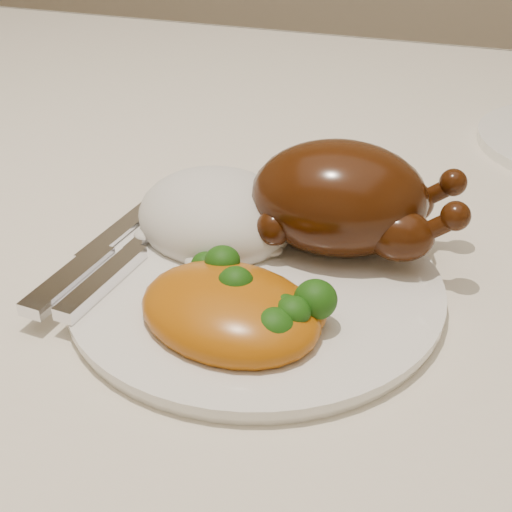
% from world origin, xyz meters
% --- Properties ---
extents(dining_table, '(1.60, 0.90, 0.76)m').
position_xyz_m(dining_table, '(0.00, 0.00, 0.67)').
color(dining_table, brown).
rests_on(dining_table, floor).
extents(tablecloth, '(1.73, 1.03, 0.18)m').
position_xyz_m(tablecloth, '(0.00, 0.00, 0.74)').
color(tablecloth, '#EEE5CD').
rests_on(tablecloth, dining_table).
extents(dinner_plate, '(0.25, 0.25, 0.01)m').
position_xyz_m(dinner_plate, '(0.09, -0.18, 0.77)').
color(dinner_plate, white).
rests_on(dinner_plate, tablecloth).
extents(roast_chicken, '(0.16, 0.11, 0.08)m').
position_xyz_m(roast_chicken, '(0.14, -0.11, 0.82)').
color(roast_chicken, '#401A06').
rests_on(roast_chicken, dinner_plate).
extents(rice_mound, '(0.16, 0.15, 0.07)m').
position_xyz_m(rice_mound, '(0.04, -0.12, 0.79)').
color(rice_mound, white).
rests_on(rice_mound, dinner_plate).
extents(mac_and_cheese, '(0.14, 0.12, 0.05)m').
position_xyz_m(mac_and_cheese, '(0.10, -0.23, 0.79)').
color(mac_and_cheese, '#BB6B0B').
rests_on(mac_and_cheese, dinner_plate).
extents(cutlery, '(0.05, 0.20, 0.01)m').
position_xyz_m(cutlery, '(-0.01, -0.19, 0.78)').
color(cutlery, silver).
rests_on(cutlery, dinner_plate).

